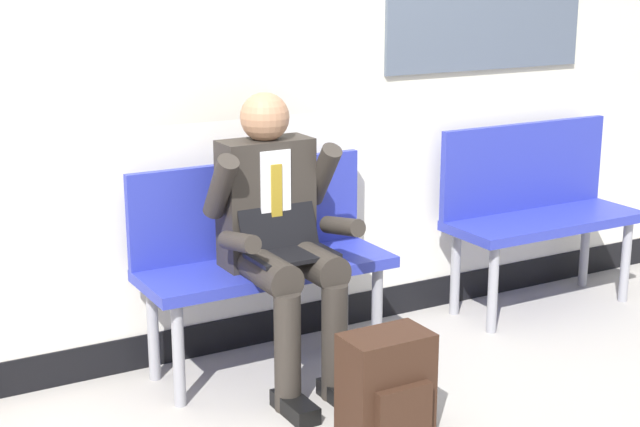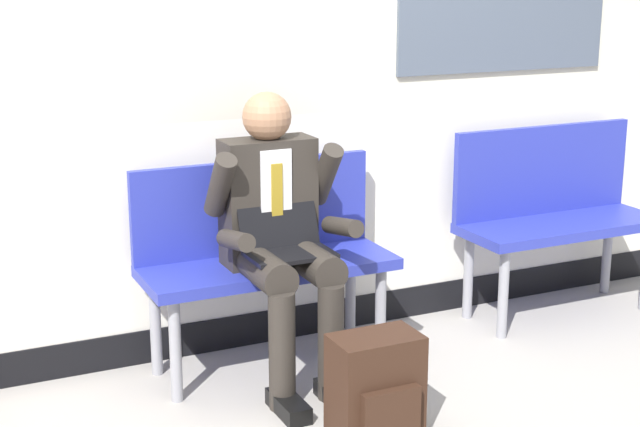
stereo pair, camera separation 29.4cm
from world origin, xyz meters
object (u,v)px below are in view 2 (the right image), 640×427
Objects in this scene: backpack at (376,389)px; person_seated at (280,232)px; bench_with_person at (263,248)px; bench_empty at (553,206)px.

person_seated is at bearing 99.19° from backpack.
backpack is at bearing -80.81° from person_seated.
bench_with_person is at bearing 97.10° from backpack.
backpack is (-1.51, -0.87, -0.35)m from bench_empty.
person_seated is at bearing -172.82° from bench_empty.
backpack is at bearing -149.89° from bench_empty.
backpack is (0.11, -0.87, -0.34)m from bench_with_person.
bench_with_person is 0.94m from backpack.
person_seated reaches higher than backpack.
bench_empty reaches higher than backpack.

